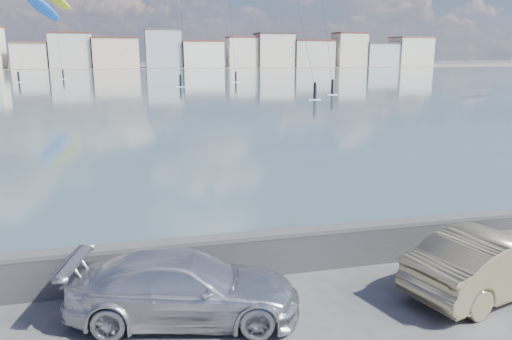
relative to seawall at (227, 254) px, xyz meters
The scene contains 7 objects.
bay_water 88.80m from the seawall, 90.00° to the left, with size 500.00×177.00×0.00m, color #3B545A.
far_shore_strip 197.30m from the seawall, 90.00° to the left, with size 500.00×60.00×0.00m, color #4C473D.
seawall is the anchor object (origin of this frame).
far_buildings 183.39m from the seawall, 89.59° to the left, with size 240.79×13.26×14.60m.
car_silver 1.93m from the seawall, 126.29° to the right, with size 1.81×4.45×1.29m, color #BABCC2.
car_champagne 5.78m from the seawall, 21.00° to the right, with size 1.48×4.24×1.40m, color tan.
kitesurfer_10 102.79m from the seawall, 100.16° to the left, with size 7.82×15.85×17.38m.
Camera 1 is at (-1.95, -7.76, 5.02)m, focal length 35.00 mm.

